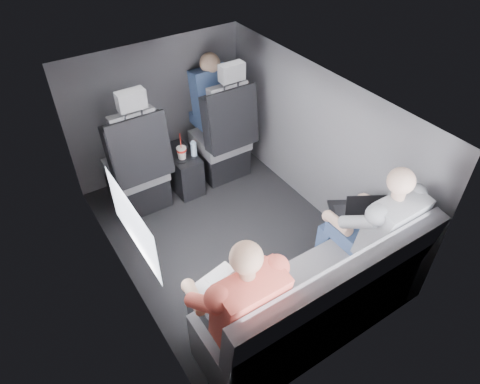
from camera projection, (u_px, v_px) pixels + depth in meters
floor at (230, 239)px, 3.76m from camera, size 2.60×2.60×0.00m
ceiling at (227, 100)px, 2.89m from camera, size 2.60×2.60×0.00m
panel_left at (118, 223)px, 2.95m from camera, size 0.02×2.60×1.35m
panel_right at (317, 143)px, 3.70m from camera, size 0.02×2.60×1.35m
panel_front at (158, 109)px, 4.15m from camera, size 1.80×0.02×1.35m
panel_back at (347, 294)px, 2.49m from camera, size 1.80×0.02×1.35m
side_window at (133, 224)px, 2.62m from camera, size 0.02×0.75×0.42m
seatbelt at (232, 112)px, 3.86m from camera, size 0.35×0.11×0.59m
front_seat_left at (138, 171)px, 3.85m from camera, size 0.52×0.58×1.26m
front_seat_right at (223, 141)px, 4.22m from camera, size 0.52×0.58×1.26m
center_console at (182, 170)px, 4.19m from camera, size 0.24×0.48×0.41m
rear_bench at (313, 303)px, 2.88m from camera, size 1.60×0.57×0.92m
soda_cup at (182, 153)px, 3.95m from camera, size 0.09×0.09×0.28m
water_bottle at (194, 149)px, 3.98m from camera, size 0.06×0.06×0.16m
laptop_white at (223, 287)px, 2.58m from camera, size 0.36×0.36×0.24m
laptop_black at (357, 210)px, 3.11m from camera, size 0.38×0.42×0.23m
passenger_rear_left at (236, 303)px, 2.50m from camera, size 0.49×0.61×1.21m
passenger_rear_right at (372, 229)px, 2.98m from camera, size 0.49×0.61×1.20m
passenger_front_right at (212, 98)px, 4.18m from camera, size 0.39×0.39×0.77m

